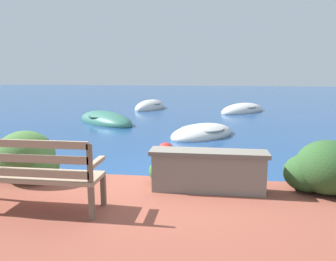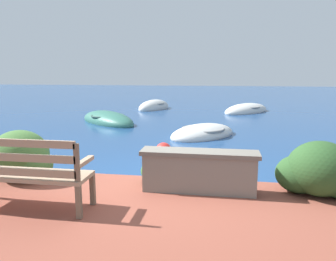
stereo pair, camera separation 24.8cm
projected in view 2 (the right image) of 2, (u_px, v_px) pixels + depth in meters
ground_plane at (159, 189)px, 5.40m from camera, size 80.00×80.00×0.00m
park_bench at (25, 171)px, 4.03m from camera, size 1.59×0.48×0.93m
stone_wall at (199, 171)px, 4.67m from camera, size 1.67×0.39×0.60m
hedge_clump_far_left at (19, 158)px, 5.23m from camera, size 1.16×0.83×0.79m
hedge_clump_left at (165, 170)px, 4.97m from camera, size 0.76×0.55×0.52m
hedge_clump_centre at (319, 172)px, 4.52m from camera, size 1.13×0.81×0.77m
rowboat_nearest at (203, 134)px, 9.86m from camera, size 2.50×2.68×0.64m
rowboat_mid at (108, 121)px, 12.48m from camera, size 3.19×3.08×0.76m
rowboat_far at (246, 111)px, 15.65m from camera, size 2.81×3.14×0.74m
rowboat_outer at (154, 108)px, 16.92m from camera, size 1.81×2.65×0.85m
mooring_buoy at (164, 151)px, 7.76m from camera, size 0.43×0.43×0.39m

